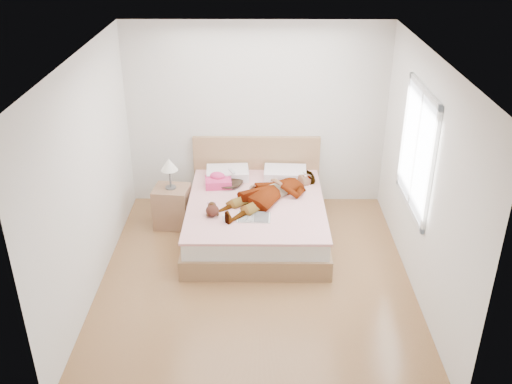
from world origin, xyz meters
TOP-DOWN VIEW (x-y plane):
  - ground at (0.00, 0.00)m, footprint 4.00×4.00m
  - woman at (0.17, 1.06)m, footprint 1.68×1.62m
  - hair at (-0.40, 1.51)m, footprint 0.55×0.62m
  - phone at (-0.33, 1.46)m, footprint 0.10×0.11m
  - room_shell at (1.77, 0.30)m, footprint 4.00×4.00m
  - bed at (0.00, 1.04)m, footprint 1.80×2.08m
  - towel at (-0.52, 1.41)m, footprint 0.37×0.31m
  - magazine at (-0.03, 0.53)m, footprint 0.42×0.28m
  - coffee_mug at (-0.36, 0.45)m, footprint 0.11×0.08m
  - plush_toy at (-0.53, 0.60)m, footprint 0.19×0.26m
  - nightstand at (-1.13, 1.24)m, footprint 0.50×0.45m

SIDE VIEW (x-z plane):
  - ground at x=0.00m, z-range 0.00..0.00m
  - bed at x=0.00m, z-range -0.22..0.78m
  - nightstand at x=-1.13m, z-range -0.17..0.82m
  - magazine at x=-0.03m, z-range 0.51..0.53m
  - hair at x=-0.40m, z-range 0.51..0.59m
  - coffee_mug at x=-0.36m, z-range 0.51..0.60m
  - plush_toy at x=-0.53m, z-range 0.51..0.65m
  - towel at x=-0.52m, z-range 0.49..0.67m
  - woman at x=0.17m, z-range 0.51..0.74m
  - phone at x=-0.33m, z-range 0.68..0.73m
  - room_shell at x=1.77m, z-range -0.50..3.50m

